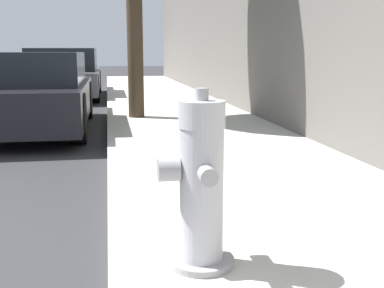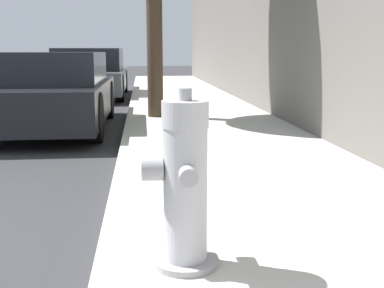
{
  "view_description": "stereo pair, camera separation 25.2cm",
  "coord_description": "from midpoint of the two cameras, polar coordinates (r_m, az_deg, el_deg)",
  "views": [
    {
      "loc": [
        2.05,
        -2.49,
        1.26
      ],
      "look_at": [
        2.67,
        1.09,
        0.56
      ],
      "focal_mm": 45.0,
      "sensor_mm": 36.0,
      "label": 1
    },
    {
      "loc": [
        2.3,
        -2.52,
        1.26
      ],
      "look_at": [
        2.67,
        1.09,
        0.56
      ],
      "focal_mm": 45.0,
      "sensor_mm": 36.0,
      "label": 2
    }
  ],
  "objects": [
    {
      "name": "fire_hydrant",
      "position": [
        2.51,
        -1.88,
        -5.06
      ],
      "size": [
        0.4,
        0.42,
        0.94
      ],
      "color": "#97979C",
      "rests_on": "sidewalk_slab"
    },
    {
      "name": "parked_car_mid",
      "position": [
        13.71,
        -15.37,
        8.01
      ],
      "size": [
        1.89,
        4.58,
        1.34
      ],
      "color": "#4C5156",
      "rests_on": "ground_plane"
    },
    {
      "name": "parked_car_near",
      "position": [
        8.08,
        -19.13,
        5.78
      ],
      "size": [
        1.71,
        4.12,
        1.25
      ],
      "color": "black",
      "rests_on": "ground_plane"
    },
    {
      "name": "sidewalk_slab",
      "position": [
        3.0,
        13.83,
        -12.81
      ],
      "size": [
        2.6,
        40.0,
        0.13
      ],
      "color": "beige",
      "rests_on": "ground_plane"
    }
  ]
}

